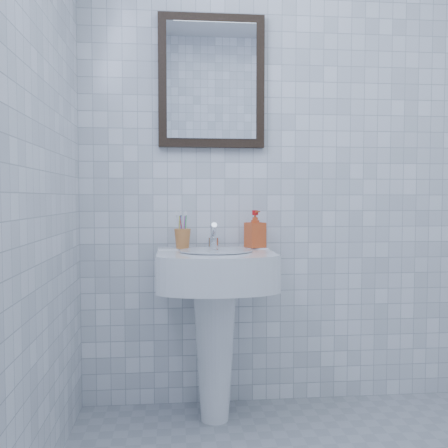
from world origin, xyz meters
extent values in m
cube|color=white|center=(0.00, 1.20, 1.25)|extent=(2.20, 0.02, 2.50)
cone|color=white|center=(-0.48, 1.01, 0.32)|extent=(0.20, 0.20, 0.63)
cube|color=white|center=(-0.48, 0.96, 0.69)|extent=(0.50, 0.36, 0.15)
cube|color=white|center=(-0.48, 1.10, 0.76)|extent=(0.50, 0.09, 0.03)
cylinder|color=silver|center=(-0.48, 0.93, 0.77)|extent=(0.32, 0.32, 0.01)
cylinder|color=silver|center=(-0.48, 1.08, 0.80)|extent=(0.05, 0.05, 0.05)
cylinder|color=silver|center=(-0.48, 1.06, 0.85)|extent=(0.03, 0.09, 0.08)
cylinder|color=silver|center=(-0.48, 1.10, 0.83)|extent=(0.03, 0.05, 0.09)
imported|color=red|center=(-0.28, 1.09, 0.86)|extent=(0.10, 0.10, 0.17)
cube|color=black|center=(-0.48, 1.18, 1.55)|extent=(0.50, 0.04, 0.62)
cube|color=silver|center=(-0.48, 1.16, 1.55)|extent=(0.42, 0.00, 0.54)
camera|label=1|loc=(-0.65, -1.19, 1.00)|focal=40.00mm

